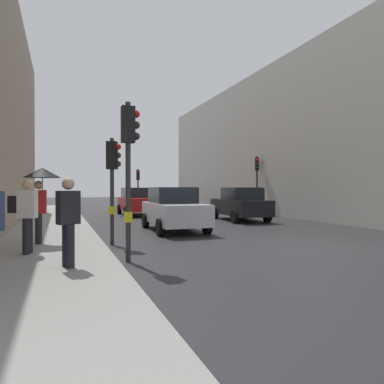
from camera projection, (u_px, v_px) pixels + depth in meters
ground_plane at (311, 248)px, 9.82m from camera, size 120.00×120.00×0.00m
sidewalk_kerb at (52, 232)px, 12.85m from camera, size 2.90×40.00×0.16m
building_facade_right at (340, 145)px, 23.80m from camera, size 12.00×34.70×9.55m
traffic_light_near_right at (113, 171)px, 10.30m from camera, size 0.45×0.35×3.24m
traffic_light_far_median at (138, 181)px, 28.93m from camera, size 0.25×0.43×3.37m
traffic_light_mid_street at (257, 174)px, 22.22m from camera, size 0.34×0.45×3.83m
traffic_light_near_left at (129, 152)px, 7.89m from camera, size 0.43×0.24×3.72m
car_white_compact at (176, 198)px, 29.09m from camera, size 2.17×4.28×1.76m
car_green_estate at (153, 196)px, 35.61m from camera, size 2.22×4.30×1.76m
car_silver_hatchback at (174, 209)px, 13.78m from camera, size 2.15×4.27×1.76m
car_red_sedan at (136, 201)px, 21.86m from camera, size 2.07×4.23×1.76m
car_dark_suv at (240, 204)px, 18.11m from camera, size 2.28×4.33×1.76m
pedestrian_with_umbrella at (41, 184)px, 9.60m from camera, size 1.00×1.00×2.14m
pedestrian_with_black_backpack at (26, 212)px, 8.07m from camera, size 0.65×0.42×1.77m
pedestrian_in_dark_coat at (68, 218)px, 6.70m from camera, size 0.47×0.39×1.77m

